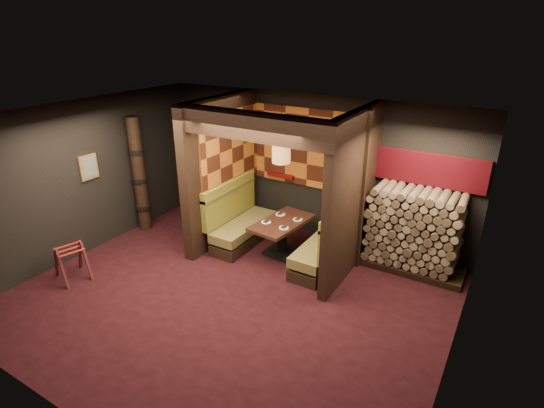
{
  "coord_description": "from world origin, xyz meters",
  "views": [
    {
      "loc": [
        3.51,
        -4.53,
        4.02
      ],
      "look_at": [
        0.0,
        1.3,
        1.15
      ],
      "focal_mm": 28.0,
      "sensor_mm": 36.0,
      "label": 1
    }
  ],
  "objects_px": {
    "luggage_rack": "(71,260)",
    "firewood_stack": "(417,232)",
    "totem_column": "(139,176)",
    "booth_bench_right": "(327,247)",
    "booth_bench_left": "(240,223)",
    "pendant_lamp": "(281,150)",
    "dining_table": "(282,232)"
  },
  "relations": [
    {
      "from": "luggage_rack",
      "to": "totem_column",
      "type": "bearing_deg",
      "value": 101.18
    },
    {
      "from": "dining_table",
      "to": "booth_bench_left",
      "type": "bearing_deg",
      "value": -179.42
    },
    {
      "from": "booth_bench_right",
      "to": "pendant_lamp",
      "type": "distance_m",
      "value": 1.89
    },
    {
      "from": "booth_bench_left",
      "to": "dining_table",
      "type": "xyz_separation_m",
      "value": [
        0.96,
        0.01,
        0.04
      ]
    },
    {
      "from": "firewood_stack",
      "to": "totem_column",
      "type": "bearing_deg",
      "value": -166.81
    },
    {
      "from": "pendant_lamp",
      "to": "totem_column",
      "type": "distance_m",
      "value": 3.21
    },
    {
      "from": "luggage_rack",
      "to": "firewood_stack",
      "type": "relative_size",
      "value": 0.42
    },
    {
      "from": "pendant_lamp",
      "to": "luggage_rack",
      "type": "height_order",
      "value": "pendant_lamp"
    },
    {
      "from": "dining_table",
      "to": "firewood_stack",
      "type": "bearing_deg",
      "value": 16.82
    },
    {
      "from": "booth_bench_right",
      "to": "totem_column",
      "type": "bearing_deg",
      "value": -172.14
    },
    {
      "from": "luggage_rack",
      "to": "firewood_stack",
      "type": "height_order",
      "value": "firewood_stack"
    },
    {
      "from": "luggage_rack",
      "to": "booth_bench_right",
      "type": "bearing_deg",
      "value": 35.72
    },
    {
      "from": "pendant_lamp",
      "to": "totem_column",
      "type": "relative_size",
      "value": 0.43
    },
    {
      "from": "booth_bench_left",
      "to": "booth_bench_right",
      "type": "height_order",
      "value": "same"
    },
    {
      "from": "totem_column",
      "to": "pendant_lamp",
      "type": "bearing_deg",
      "value": 9.48
    },
    {
      "from": "pendant_lamp",
      "to": "dining_table",
      "type": "bearing_deg",
      "value": 90.0
    },
    {
      "from": "totem_column",
      "to": "booth_bench_right",
      "type": "bearing_deg",
      "value": 7.86
    },
    {
      "from": "luggage_rack",
      "to": "firewood_stack",
      "type": "bearing_deg",
      "value": 33.57
    },
    {
      "from": "booth_bench_right",
      "to": "luggage_rack",
      "type": "relative_size",
      "value": 2.22
    },
    {
      "from": "pendant_lamp",
      "to": "totem_column",
      "type": "height_order",
      "value": "pendant_lamp"
    },
    {
      "from": "luggage_rack",
      "to": "firewood_stack",
      "type": "xyz_separation_m",
      "value": [
        4.93,
        3.28,
        0.41
      ]
    },
    {
      "from": "booth_bench_right",
      "to": "luggage_rack",
      "type": "xyz_separation_m",
      "value": [
        -3.58,
        -2.58,
        -0.06
      ]
    },
    {
      "from": "booth_bench_right",
      "to": "pendant_lamp",
      "type": "xyz_separation_m",
      "value": [
        -0.93,
        -0.04,
        1.65
      ]
    },
    {
      "from": "booth_bench_right",
      "to": "firewood_stack",
      "type": "bearing_deg",
      "value": 27.35
    },
    {
      "from": "pendant_lamp",
      "to": "booth_bench_right",
      "type": "bearing_deg",
      "value": 2.48
    },
    {
      "from": "luggage_rack",
      "to": "dining_table",
      "type": "bearing_deg",
      "value": 44.28
    },
    {
      "from": "luggage_rack",
      "to": "totem_column",
      "type": "height_order",
      "value": "totem_column"
    },
    {
      "from": "booth_bench_left",
      "to": "totem_column",
      "type": "relative_size",
      "value": 0.67
    },
    {
      "from": "booth_bench_left",
      "to": "dining_table",
      "type": "bearing_deg",
      "value": 0.58
    },
    {
      "from": "booth_bench_right",
      "to": "firewood_stack",
      "type": "distance_m",
      "value": 1.56
    },
    {
      "from": "booth_bench_left",
      "to": "pendant_lamp",
      "type": "xyz_separation_m",
      "value": [
        0.96,
        -0.04,
        1.65
      ]
    },
    {
      "from": "totem_column",
      "to": "firewood_stack",
      "type": "distance_m",
      "value": 5.5
    }
  ]
}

